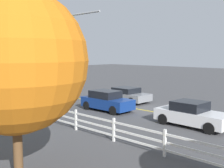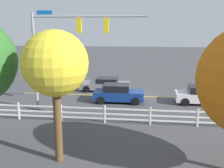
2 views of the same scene
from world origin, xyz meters
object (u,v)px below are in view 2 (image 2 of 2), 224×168
(car_1, at_px, (105,84))
(tree_3, at_px, (55,64))
(pedestrian, at_px, (56,101))
(car_2, at_px, (118,93))
(car_3, at_px, (202,95))

(car_1, bearing_deg, tree_3, 89.58)
(car_1, height_order, pedestrian, pedestrian)
(car_2, relative_size, tree_3, 0.67)
(car_1, distance_m, car_3, 9.01)
(car_3, xyz_separation_m, tree_3, (8.51, 10.32, 3.78))
(car_2, bearing_deg, car_1, 112.04)
(pedestrian, distance_m, tree_3, 7.79)
(car_1, distance_m, tree_3, 14.33)
(car_3, xyz_separation_m, pedestrian, (10.81, 3.76, 0.24))
(car_3, bearing_deg, car_1, 158.88)
(car_3, height_order, tree_3, tree_3)
(car_2, xyz_separation_m, tree_3, (1.80, 10.00, 3.75))
(car_1, distance_m, pedestrian, 7.68)
(pedestrian, height_order, tree_3, tree_3)
(car_3, bearing_deg, pedestrian, -159.13)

